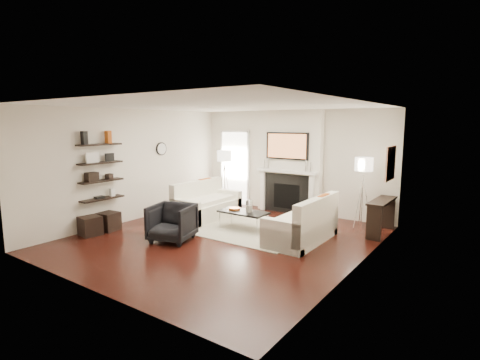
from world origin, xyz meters
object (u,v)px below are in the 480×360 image
Objects in this scene: loveseat_left_base at (208,210)px; ottoman_near at (109,221)px; loveseat_right_base at (301,231)px; lamp_left_shade at (224,156)px; lamp_right_shade at (364,164)px; coffee_table at (243,212)px; armchair at (172,221)px.

loveseat_left_base is 2.37m from ottoman_near.
loveseat_right_base is 4.50× the size of lamp_left_shade.
lamp_right_shade is at bearing 69.00° from loveseat_right_base.
coffee_table is at bearing -42.71° from lamp_left_shade.
loveseat_left_base is 4.50× the size of lamp_left_shade.
armchair is 2.06× the size of lamp_left_shade.
loveseat_right_base is 1.64× the size of coffee_table.
lamp_left_shade is 1.00× the size of ottoman_near.
lamp_right_shade reaches higher than armchair.
loveseat_left_base is at bearing 173.25° from loveseat_right_base.
lamp_right_shade is (3.90, 0.07, 0.00)m from lamp_left_shade.
lamp_right_shade is at bearing 31.90° from armchair.
loveseat_left_base is at bearing -69.74° from lamp_left_shade.
coffee_table is at bearing 35.91° from ottoman_near.
ottoman_near is (-1.12, -2.09, -0.01)m from loveseat_left_base.
loveseat_left_base is at bearing -157.37° from lamp_right_shade.
loveseat_left_base is 4.50× the size of ottoman_near.
ottoman_near is (-0.62, -3.44, -1.25)m from lamp_left_shade.
loveseat_right_base is 4.50× the size of ottoman_near.
loveseat_left_base is 2.18× the size of armchair.
lamp_right_shade is at bearing 37.79° from ottoman_near.
armchair is at bearing -145.25° from loveseat_right_base.
armchair reaches higher than loveseat_right_base.
loveseat_left_base is 1.00× the size of loveseat_right_base.
coffee_table is 2.68m from lamp_left_shade.
loveseat_left_base is 2.75m from loveseat_right_base.
lamp_left_shade reaches higher than loveseat_left_base.
lamp_left_shade is at bearing -179.02° from lamp_right_shade.
armchair is 1.74m from ottoman_near.
lamp_right_shade reaches higher than coffee_table.
coffee_table is at bearing -13.81° from loveseat_left_base.
lamp_right_shade is 5.85m from ottoman_near.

